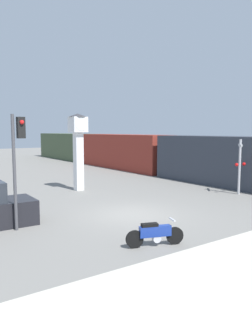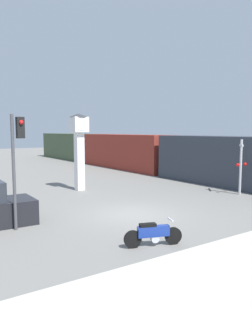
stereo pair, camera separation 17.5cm
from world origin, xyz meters
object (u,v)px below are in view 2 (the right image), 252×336
at_px(clock_tower, 79,140).
at_px(railroad_crossing_signal, 241,164).
at_px(freight_train, 125,151).
at_px(traffic_light, 17,151).
at_px(motorcycle, 153,234).

distance_m(clock_tower, railroad_crossing_signal, 9.94).
distance_m(freight_train, railroad_crossing_signal, 15.49).
bearing_deg(railroad_crossing_signal, traffic_light, 178.18).
distance_m(traffic_light, railroad_crossing_signal, 12.94).
bearing_deg(freight_train, motorcycle, -121.80).
xyz_separation_m(clock_tower, traffic_light, (-5.65, -6.27, -0.18)).
bearing_deg(motorcycle, freight_train, 78.05).
height_order(freight_train, railroad_crossing_signal, freight_train).
bearing_deg(freight_train, clock_tower, -137.30).
distance_m(motorcycle, clock_tower, 11.29).
xyz_separation_m(freight_train, traffic_light, (-15.03, -14.93, 1.31)).
bearing_deg(railroad_crossing_signal, clock_tower, 137.24).
bearing_deg(freight_train, traffic_light, -135.19).
distance_m(motorcycle, freight_train, 22.73).
bearing_deg(clock_tower, traffic_light, -132.01).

